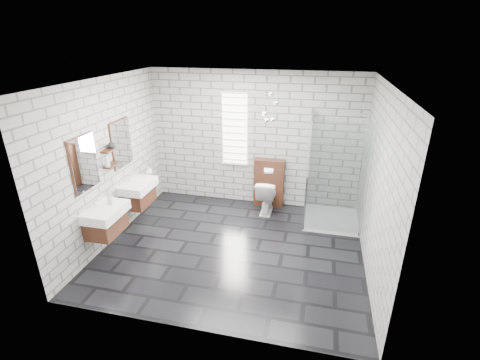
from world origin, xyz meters
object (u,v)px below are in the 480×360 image
(cistern_panel, at_px, (269,183))
(toilet, at_px, (267,195))
(vanity_right, at_px, (136,186))
(vanity_left, at_px, (103,213))
(shower_enclosure, at_px, (328,199))

(cistern_panel, xyz_separation_m, toilet, (0.00, -0.27, -0.16))
(vanity_right, bearing_deg, cistern_panel, 30.03)
(cistern_panel, relative_size, toilet, 1.47)
(toilet, bearing_deg, cistern_panel, -90.05)
(toilet, bearing_deg, vanity_left, 42.42)
(vanity_right, relative_size, shower_enclosure, 0.77)
(shower_enclosure, bearing_deg, vanity_left, -152.10)
(cistern_panel, xyz_separation_m, shower_enclosure, (1.17, -0.52, 0.00))
(vanity_left, bearing_deg, cistern_panel, 46.00)
(vanity_left, relative_size, vanity_right, 1.00)
(cistern_panel, bearing_deg, toilet, -90.00)
(vanity_left, relative_size, shower_enclosure, 0.77)
(vanity_left, bearing_deg, toilet, 42.47)
(shower_enclosure, bearing_deg, vanity_right, -167.12)
(vanity_left, distance_m, vanity_right, 1.03)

